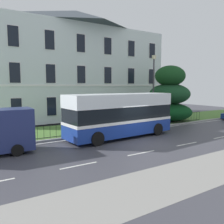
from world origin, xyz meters
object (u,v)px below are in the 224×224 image
Objects in this scene: georgian_townhouse at (77,64)px; street_lamp_post at (153,85)px; single_decker_bus at (120,115)px; evergreen_tree at (169,98)px.

street_lamp_post is at bearing -69.08° from georgian_townhouse.
georgian_townhouse is at bearing 110.92° from street_lamp_post.
street_lamp_post is (6.06, 3.00, 2.27)m from single_decker_bus.
evergreen_tree is at bearing -53.24° from georgian_townhouse.
evergreen_tree is 0.69× the size of single_decker_bus.
georgian_townhouse is 3.31× the size of evergreen_tree.
single_decker_bus is at bearing -157.44° from evergreen_tree.
georgian_townhouse reaches higher than evergreen_tree.
single_decker_bus is at bearing -153.69° from street_lamp_post.
georgian_townhouse is 14.06m from single_decker_bus.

